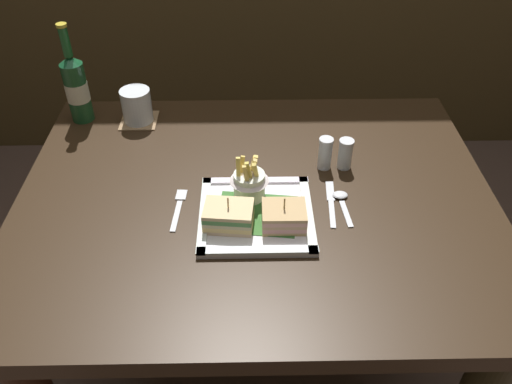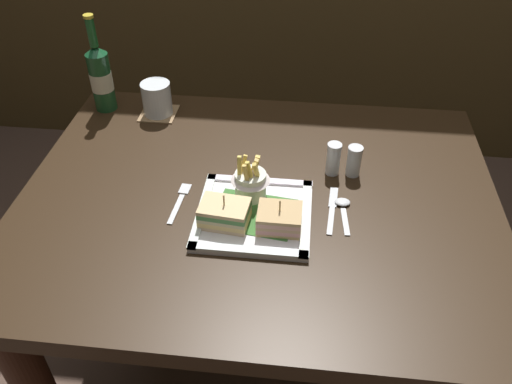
% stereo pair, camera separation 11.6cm
% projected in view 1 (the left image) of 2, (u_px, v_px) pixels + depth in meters
% --- Properties ---
extents(ground_plane, '(6.00, 6.00, 0.00)m').
position_uv_depth(ground_plane, '(256.00, 370.00, 1.69)').
color(ground_plane, brown).
extents(dining_table, '(1.11, 0.88, 0.74)m').
position_uv_depth(dining_table, '(256.00, 239.00, 1.31)').
color(dining_table, black).
rests_on(dining_table, ground_plane).
extents(square_plate, '(0.25, 0.25, 0.02)m').
position_uv_depth(square_plate, '(256.00, 215.00, 1.15)').
color(square_plate, white).
rests_on(square_plate, dining_table).
extents(sandwich_half_left, '(0.11, 0.08, 0.08)m').
position_uv_depth(sandwich_half_left, '(229.00, 216.00, 1.11)').
color(sandwich_half_left, '#DDB789').
rests_on(sandwich_half_left, square_plate).
extents(sandwich_half_right, '(0.09, 0.08, 0.07)m').
position_uv_depth(sandwich_half_right, '(284.00, 216.00, 1.11)').
color(sandwich_half_right, tan).
rests_on(sandwich_half_right, square_plate).
extents(fries_cup, '(0.09, 0.09, 0.11)m').
position_uv_depth(fries_cup, '(249.00, 181.00, 1.17)').
color(fries_cup, silver).
rests_on(fries_cup, square_plate).
extents(beer_bottle, '(0.06, 0.06, 0.27)m').
position_uv_depth(beer_bottle, '(76.00, 87.00, 1.41)').
color(beer_bottle, '#1B4924').
rests_on(beer_bottle, dining_table).
extents(drink_coaster, '(0.10, 0.10, 0.00)m').
position_uv_depth(drink_coaster, '(139.00, 121.00, 1.46)').
color(drink_coaster, '#93704A').
rests_on(drink_coaster, dining_table).
extents(water_glass, '(0.08, 0.08, 0.09)m').
position_uv_depth(water_glass, '(137.00, 107.00, 1.44)').
color(water_glass, silver).
rests_on(water_glass, dining_table).
extents(fork, '(0.03, 0.14, 0.00)m').
position_uv_depth(fork, '(178.00, 208.00, 1.18)').
color(fork, silver).
rests_on(fork, dining_table).
extents(knife, '(0.03, 0.16, 0.00)m').
position_uv_depth(knife, '(331.00, 201.00, 1.20)').
color(knife, silver).
rests_on(knife, dining_table).
extents(spoon, '(0.03, 0.12, 0.01)m').
position_uv_depth(spoon, '(342.00, 199.00, 1.20)').
color(spoon, silver).
rests_on(spoon, dining_table).
extents(salt_shaker, '(0.04, 0.04, 0.08)m').
position_uv_depth(salt_shaker, '(325.00, 155.00, 1.28)').
color(salt_shaker, silver).
rests_on(salt_shaker, dining_table).
extents(pepper_shaker, '(0.04, 0.04, 0.08)m').
position_uv_depth(pepper_shaker, '(345.00, 155.00, 1.28)').
color(pepper_shaker, silver).
rests_on(pepper_shaker, dining_table).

